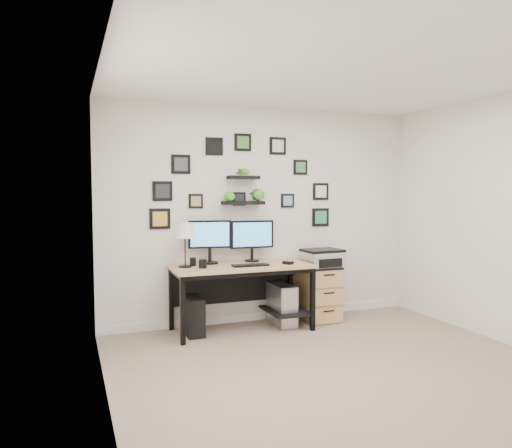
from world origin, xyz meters
name	(u,v)px	position (x,y,z in m)	size (l,w,h in m)	color
room	(264,315)	(0.00, 1.98, 0.05)	(4.00, 4.00, 4.00)	tan
desk	(244,275)	(-0.38, 1.67, 0.63)	(1.60, 0.70, 0.75)	tan
monitor_left	(210,238)	(-0.73, 1.86, 1.05)	(0.49, 0.22, 0.50)	black
monitor_right	(252,237)	(-0.21, 1.86, 1.04)	(0.53, 0.18, 0.49)	black
keyboard	(250,265)	(-0.35, 1.53, 0.76)	(0.41, 0.13, 0.02)	black
mouse	(288,263)	(0.11, 1.51, 0.77)	(0.07, 0.11, 0.03)	black
table_lamp	(185,231)	(-1.05, 1.72, 1.15)	(0.24, 0.24, 0.49)	black
mug	(203,264)	(-0.88, 1.58, 0.80)	(0.09, 0.09, 0.10)	black
pen_cup	(193,262)	(-0.94, 1.79, 0.80)	(0.07, 0.07, 0.09)	black
pc_tower_black	(193,316)	(-0.97, 1.67, 0.21)	(0.19, 0.42, 0.42)	black
pc_tower_grey	(282,304)	(0.11, 1.68, 0.24)	(0.22, 0.49, 0.48)	gray
file_cabinet	(318,293)	(0.62, 1.72, 0.34)	(0.43, 0.53, 0.67)	tan
printer	(322,258)	(0.65, 1.68, 0.78)	(0.48, 0.40, 0.21)	silver
wall_decor	(244,185)	(-0.29, 1.93, 1.66)	(2.29, 0.18, 1.14)	black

